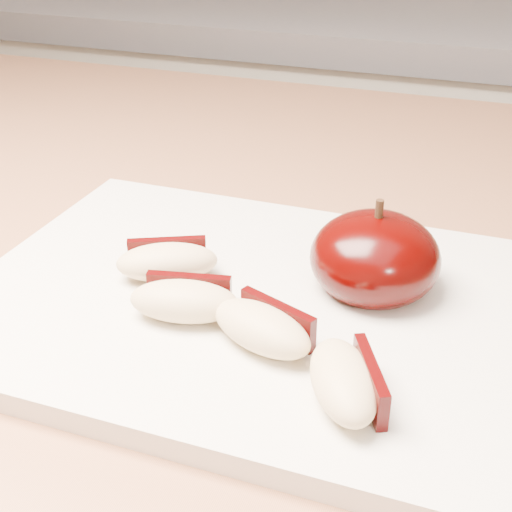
% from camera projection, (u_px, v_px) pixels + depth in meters
% --- Properties ---
extents(back_cabinet, '(2.40, 0.62, 0.94)m').
position_uv_depth(back_cabinet, '(419.00, 269.00, 1.30)').
color(back_cabinet, silver).
rests_on(back_cabinet, ground).
extents(cutting_board, '(0.32, 0.24, 0.01)m').
position_uv_depth(cutting_board, '(256.00, 305.00, 0.40)').
color(cutting_board, silver).
rests_on(cutting_board, island_counter).
extents(apple_half, '(0.09, 0.09, 0.06)m').
position_uv_depth(apple_half, '(375.00, 258.00, 0.40)').
color(apple_half, black).
rests_on(apple_half, cutting_board).
extents(apple_wedge_a, '(0.06, 0.05, 0.02)m').
position_uv_depth(apple_wedge_a, '(167.00, 261.00, 0.41)').
color(apple_wedge_a, '#D3B786').
rests_on(apple_wedge_a, cutting_board).
extents(apple_wedge_b, '(0.06, 0.04, 0.02)m').
position_uv_depth(apple_wedge_b, '(185.00, 300.00, 0.37)').
color(apple_wedge_b, '#D3B786').
rests_on(apple_wedge_b, cutting_board).
extents(apple_wedge_c, '(0.06, 0.05, 0.02)m').
position_uv_depth(apple_wedge_c, '(263.00, 327.00, 0.35)').
color(apple_wedge_c, '#D3B786').
rests_on(apple_wedge_c, cutting_board).
extents(apple_wedge_d, '(0.05, 0.06, 0.02)m').
position_uv_depth(apple_wedge_d, '(346.00, 381.00, 0.32)').
color(apple_wedge_d, '#D3B786').
rests_on(apple_wedge_d, cutting_board).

